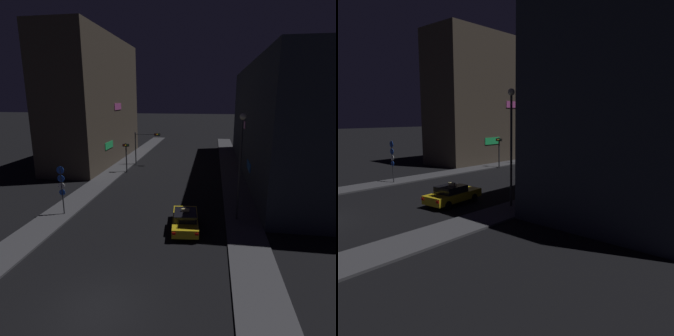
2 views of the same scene
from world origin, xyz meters
The scene contains 10 objects.
ground_plane centered at (0.00, 0.00, 0.00)m, with size 300.00×300.00×0.00m, color black.
sidewalk_left centered at (-7.42, 26.25, 0.07)m, with size 2.70×56.50×0.13m, color #424247.
sidewalk_right centered at (7.42, 26.25, 0.07)m, with size 2.70×56.50×0.13m, color #424247.
building_facade_left centered at (-12.17, 29.60, 8.73)m, with size 6.90×21.22×17.46m.
building_facade_right centered at (13.90, 26.70, 6.55)m, with size 10.35×35.26×13.09m.
taxi centered at (3.10, 8.68, 0.74)m, with size 2.22×4.60×1.62m.
traffic_light_overhead centered at (-4.39, 27.95, 3.37)m, with size 3.62×0.42×4.61m.
traffic_light_left_kerb centered at (-5.82, 23.47, 2.70)m, with size 0.80×0.42×3.78m.
sign_pole_left centered at (-6.91, 9.65, 2.50)m, with size 0.62×0.10×3.99m.
street_lamp_near_block centered at (6.95, 10.82, 5.44)m, with size 0.48×0.48×8.16m.
Camera 1 is at (4.82, -10.40, 9.46)m, focal length 30.41 mm.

